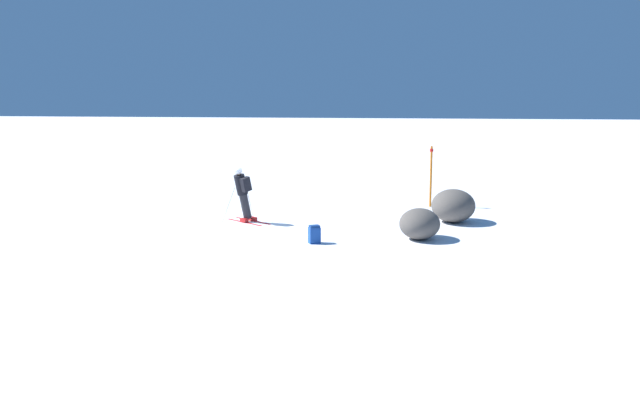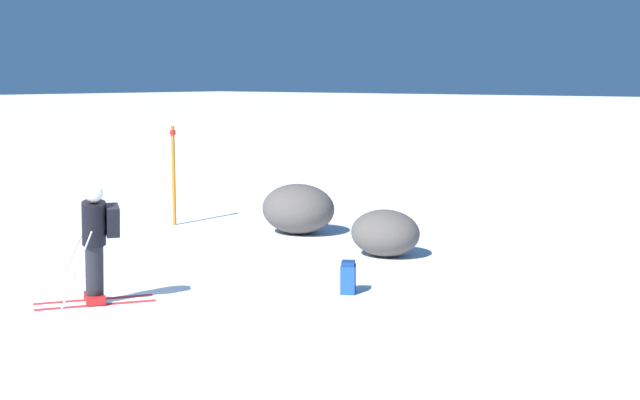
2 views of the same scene
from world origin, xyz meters
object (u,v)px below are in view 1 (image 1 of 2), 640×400
object	(u,v)px
spare_backpack	(314,234)
exposed_boulder_1	(453,206)
skier	(243,191)
trail_marker	(431,174)
exposed_boulder_0	(420,224)

from	to	relation	value
spare_backpack	exposed_boulder_1	world-z (taller)	exposed_boulder_1
skier	exposed_boulder_1	world-z (taller)	skier
spare_backpack	exposed_boulder_1	distance (m)	5.41
trail_marker	spare_backpack	bearing A→B (deg)	-20.86
exposed_boulder_0	exposed_boulder_1	xyz separation A→B (m)	(-2.84, 0.83, 0.10)
exposed_boulder_0	trail_marker	size ratio (longest dim) A/B	0.60
skier	exposed_boulder_0	xyz separation A→B (m)	(1.11, 5.67, -0.59)
spare_backpack	trail_marker	xyz separation A→B (m)	(-6.96, 2.65, 0.97)
trail_marker	exposed_boulder_1	bearing A→B (deg)	17.47
exposed_boulder_1	spare_backpack	bearing A→B (deg)	-41.29
exposed_boulder_1	exposed_boulder_0	bearing A→B (deg)	-16.31
skier	trail_marker	world-z (taller)	trail_marker
skier	exposed_boulder_0	world-z (taller)	skier
skier	spare_backpack	distance (m)	3.82
spare_backpack	exposed_boulder_0	distance (m)	3.00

